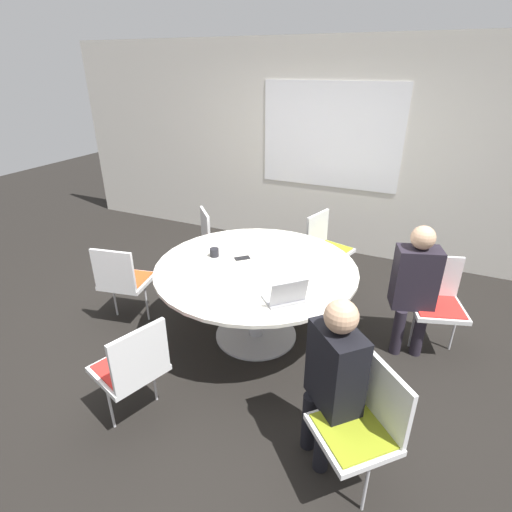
% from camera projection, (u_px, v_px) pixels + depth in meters
% --- Properties ---
extents(ground_plane, '(16.00, 16.00, 0.00)m').
position_uv_depth(ground_plane, '(256.00, 335.00, 3.88)').
color(ground_plane, black).
extents(wall_back, '(8.00, 0.07, 2.70)m').
position_uv_depth(wall_back, '(330.00, 151.00, 5.18)').
color(wall_back, silver).
rests_on(wall_back, ground_plane).
extents(conference_table, '(1.80, 1.80, 0.75)m').
position_uv_depth(conference_table, '(256.00, 278.00, 3.61)').
color(conference_table, '#B7B7BC').
rests_on(conference_table, ground_plane).
extents(chair_0, '(0.61, 0.61, 0.85)m').
position_uv_depth(chair_0, '(364.00, 422.00, 2.32)').
color(chair_0, silver).
rests_on(chair_0, ground_plane).
extents(chair_1, '(0.55, 0.53, 0.85)m').
position_uv_depth(chair_1, '(437.00, 297.00, 3.55)').
color(chair_1, silver).
rests_on(chair_1, ground_plane).
extents(chair_2, '(0.53, 0.54, 0.85)m').
position_uv_depth(chair_2, '(326.00, 244.00, 4.60)').
color(chair_2, silver).
rests_on(chair_2, ground_plane).
extents(chair_3, '(0.61, 0.61, 0.85)m').
position_uv_depth(chair_3, '(217.00, 238.00, 4.77)').
color(chair_3, silver).
rests_on(chair_3, ground_plane).
extents(chair_4, '(0.51, 0.50, 0.85)m').
position_uv_depth(chair_4, '(123.00, 278.00, 3.88)').
color(chair_4, silver).
rests_on(chair_4, ground_plane).
extents(chair_5, '(0.54, 0.55, 0.85)m').
position_uv_depth(chair_5, '(133.00, 365.00, 2.76)').
color(chair_5, silver).
rests_on(chair_5, ground_plane).
extents(person_0, '(0.41, 0.41, 1.20)m').
position_uv_depth(person_0, '(333.00, 372.00, 2.41)').
color(person_0, black).
rests_on(person_0, ground_plane).
extents(person_1, '(0.41, 0.33, 1.20)m').
position_uv_depth(person_1, '(415.00, 281.00, 3.42)').
color(person_1, '#231E28').
rests_on(person_1, ground_plane).
extents(laptop, '(0.36, 0.36, 0.21)m').
position_uv_depth(laptop, '(286.00, 296.00, 2.99)').
color(laptop, '#99999E').
rests_on(laptop, conference_table).
extents(coffee_cup, '(0.09, 0.09, 0.08)m').
position_uv_depth(coffee_cup, '(214.00, 252.00, 3.72)').
color(coffee_cup, black).
rests_on(coffee_cup, conference_table).
extents(cell_phone, '(0.15, 0.15, 0.01)m').
position_uv_depth(cell_phone, '(242.00, 258.00, 3.69)').
color(cell_phone, black).
rests_on(cell_phone, conference_table).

